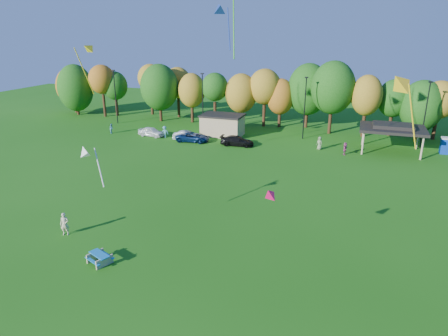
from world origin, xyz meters
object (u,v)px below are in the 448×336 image
(car_a, at_px, (151,132))
(car_b, at_px, (187,136))
(car_c, at_px, (193,137))
(car_d, at_px, (237,141))
(kite_flyer, at_px, (65,224))
(picnic_table, at_px, (100,258))

(car_a, distance_m, car_b, 6.16)
(car_c, bearing_deg, car_d, -94.81)
(kite_flyer, xyz_separation_m, car_c, (-1.41, 28.97, -0.26))
(car_a, distance_m, car_c, 7.24)
(car_a, xyz_separation_m, car_d, (13.93, -0.74, -0.03))
(picnic_table, height_order, car_b, car_b)
(car_d, bearing_deg, car_c, 87.13)
(picnic_table, xyz_separation_m, kite_flyer, (-5.03, 2.58, 0.51))
(kite_flyer, bearing_deg, car_a, 84.15)
(car_b, distance_m, car_d, 7.79)
(picnic_table, xyz_separation_m, car_d, (0.30, 31.64, 0.27))
(car_a, bearing_deg, car_d, -86.65)
(car_a, relative_size, car_d, 0.88)
(kite_flyer, height_order, car_a, kite_flyer)
(kite_flyer, distance_m, car_a, 31.01)
(kite_flyer, relative_size, car_c, 0.39)
(car_a, bearing_deg, car_c, -90.12)
(kite_flyer, distance_m, car_c, 29.01)
(picnic_table, distance_m, car_a, 35.13)
(kite_flyer, bearing_deg, car_b, 72.81)
(car_c, xyz_separation_m, car_d, (6.74, 0.08, 0.01))
(car_a, height_order, car_d, car_a)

